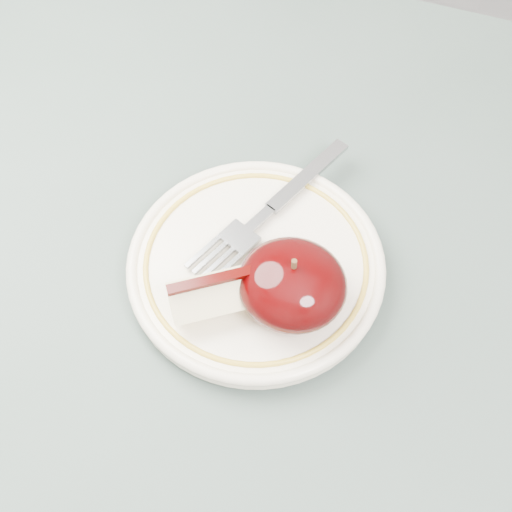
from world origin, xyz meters
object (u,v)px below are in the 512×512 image
(table, at_px, (216,409))
(fork, at_px, (270,210))
(apple_half, at_px, (292,285))
(plate, at_px, (256,266))

(table, height_order, fork, fork)
(apple_half, bearing_deg, fork, 120.02)
(plate, height_order, apple_half, apple_half)
(table, xyz_separation_m, apple_half, (0.04, 0.06, 0.13))
(apple_half, relative_size, fork, 0.47)
(fork, bearing_deg, table, -157.28)
(table, relative_size, fork, 5.33)
(table, bearing_deg, fork, 89.84)
(table, bearing_deg, plate, 86.41)
(table, relative_size, apple_half, 11.34)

